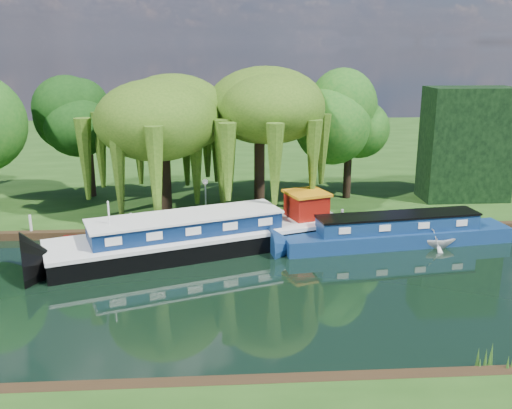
{
  "coord_description": "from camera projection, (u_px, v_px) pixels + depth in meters",
  "views": [
    {
      "loc": [
        1.47,
        -25.1,
        11.43
      ],
      "look_at": [
        3.41,
        5.09,
        2.8
      ],
      "focal_mm": 40.0,
      "sensor_mm": 36.0,
      "label": 1
    }
  ],
  "objects": [
    {
      "name": "lamppost",
      "position": [
        205.0,
        188.0,
        36.57
      ],
      "size": [
        0.36,
        0.36,
        2.56
      ],
      "color": "silver",
      "rests_on": "far_bank"
    },
    {
      "name": "red_dinghy",
      "position": [
        86.0,
        244.0,
        33.48
      ],
      "size": [
        3.73,
        3.07,
        0.67
      ],
      "primitive_type": "imported",
      "rotation": [
        0.0,
        0.0,
        1.31
      ],
      "color": "maroon",
      "rests_on": "ground"
    },
    {
      "name": "mooring_posts",
      "position": [
        189.0,
        220.0,
        34.9
      ],
      "size": [
        19.16,
        0.16,
        1.0
      ],
      "color": "silver",
      "rests_on": "far_bank"
    },
    {
      "name": "willow_right",
      "position": [
        260.0,
        117.0,
        37.0
      ],
      "size": [
        7.06,
        7.06,
        8.6
      ],
      "color": "black",
      "rests_on": "far_bank"
    },
    {
      "name": "white_cruiser",
      "position": [
        434.0,
        247.0,
        33.0
      ],
      "size": [
        2.61,
        2.33,
        1.25
      ],
      "primitive_type": "imported",
      "rotation": [
        0.0,
        0.0,
        1.44
      ],
      "color": "silver",
      "rests_on": "ground"
    },
    {
      "name": "narrowboat",
      "position": [
        397.0,
        233.0,
        33.29
      ],
      "size": [
        13.78,
        4.07,
        1.98
      ],
      "rotation": [
        0.0,
        0.0,
        0.13
      ],
      "color": "navy",
      "rests_on": "ground"
    },
    {
      "name": "willow_left",
      "position": [
        163.0,
        120.0,
        36.57
      ],
      "size": [
        7.12,
        7.12,
        8.53
      ],
      "color": "black",
      "rests_on": "far_bank"
    },
    {
      "name": "tree_far_mid",
      "position": [
        87.0,
        121.0,
        40.79
      ],
      "size": [
        4.89,
        4.89,
        7.99
      ],
      "color": "black",
      "rests_on": "far_bank"
    },
    {
      "name": "ground",
      "position": [
        191.0,
        291.0,
        27.13
      ],
      "size": [
        120.0,
        120.0,
        0.0
      ],
      "primitive_type": "plane",
      "color": "black"
    },
    {
      "name": "conifer_hedge",
      "position": [
        466.0,
        144.0,
        40.52
      ],
      "size": [
        6.0,
        3.0,
        8.0
      ],
      "primitive_type": "cube",
      "color": "black",
      "rests_on": "far_bank"
    },
    {
      "name": "dutch_barge",
      "position": [
        205.0,
        235.0,
        32.33
      ],
      "size": [
        17.42,
        9.31,
        3.61
      ],
      "rotation": [
        0.0,
        0.0,
        0.34
      ],
      "color": "black",
      "rests_on": "ground"
    },
    {
      "name": "reeds_near",
      "position": [
        377.0,
        362.0,
        20.13
      ],
      "size": [
        33.7,
        1.5,
        1.1
      ],
      "color": "#265717",
      "rests_on": "ground"
    },
    {
      "name": "far_bank",
      "position": [
        206.0,
        153.0,
        59.7
      ],
      "size": [
        120.0,
        52.0,
        0.45
      ],
      "primitive_type": "cube",
      "color": "#1C4011",
      "rests_on": "ground"
    },
    {
      "name": "tree_far_right",
      "position": [
        350.0,
        123.0,
        40.37
      ],
      "size": [
        4.86,
        4.86,
        7.95
      ],
      "color": "black",
      "rests_on": "far_bank"
    }
  ]
}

